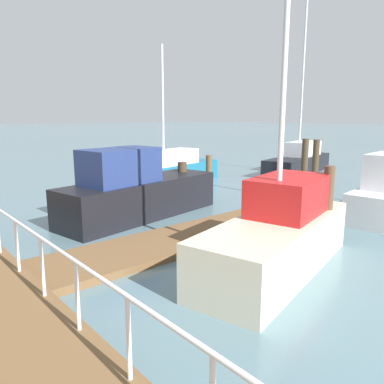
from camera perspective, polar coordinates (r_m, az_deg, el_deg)
ground_plane at (r=18.63m, az=-23.81°, el=-0.25°), size 300.00×300.00×0.00m
floating_dock at (r=11.07m, az=1.41°, el=-6.24°), size 10.81×2.00×0.18m
boardwalk_railing at (r=7.57m, az=-23.46°, el=-6.68°), size 0.06×29.26×1.08m
dock_piling_0 at (r=16.88m, az=2.53°, el=2.60°), size 0.26×0.26×1.74m
dock_piling_1 at (r=14.95m, az=-1.48°, el=1.33°), size 0.35×0.35×1.67m
dock_piling_2 at (r=18.79m, az=18.00°, el=3.90°), size 0.30×0.30×2.35m
dock_piling_3 at (r=9.92m, az=19.58°, el=-2.79°), size 0.25×0.25×2.25m
dock_piling_4 at (r=20.14m, az=16.53°, el=4.39°), size 0.33×0.33×2.31m
moored_boat_1 at (r=19.03m, az=-4.03°, el=3.05°), size 7.52×3.15×6.72m
moored_boat_2 at (r=13.03m, az=-8.27°, el=0.08°), size 6.23×2.78×2.42m
moored_boat_4 at (r=24.20m, az=15.77°, el=4.59°), size 7.01×3.21×9.81m
moored_boat_5 at (r=8.86m, az=12.91°, el=-6.09°), size 5.42×2.89×7.82m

